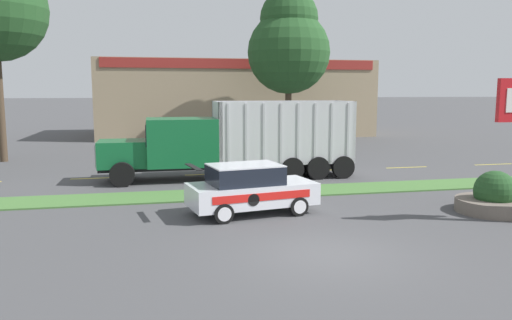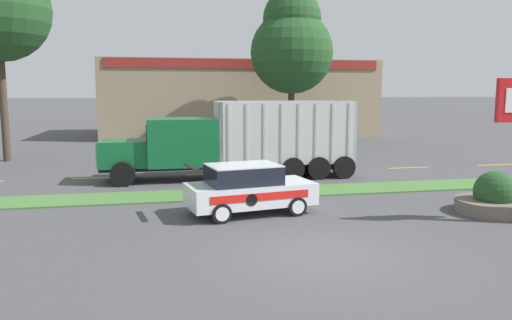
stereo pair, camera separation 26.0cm
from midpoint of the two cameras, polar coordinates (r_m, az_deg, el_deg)
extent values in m
plane|color=#474749|center=(13.10, 8.09, -10.59)|extent=(600.00, 600.00, 0.00)
cube|color=#477538|center=(20.35, 0.77, -3.74)|extent=(120.00, 2.16, 0.06)
cube|color=yellow|center=(25.05, -17.34, -1.96)|extent=(2.40, 0.14, 0.01)
cube|color=yellow|center=(25.06, -4.96, -1.62)|extent=(2.40, 0.14, 0.01)
cube|color=yellow|center=(26.21, 6.85, -1.23)|extent=(2.40, 0.14, 0.01)
cube|color=yellow|center=(28.35, 17.28, -0.84)|extent=(2.40, 0.14, 0.01)
cube|color=yellow|center=(31.29, 25.99, -0.49)|extent=(2.40, 0.14, 0.01)
cube|color=black|center=(23.82, -2.79, -0.58)|extent=(11.86, 1.37, 0.18)
cube|color=#146033|center=(23.51, -14.57, 0.75)|extent=(2.16, 2.04, 1.19)
cube|color=#B7B7BC|center=(23.60, -17.26, 0.67)|extent=(0.06, 1.74, 1.01)
cube|color=#146033|center=(23.46, -8.10, 2.10)|extent=(3.18, 2.49, 2.16)
cube|color=black|center=(23.38, -12.06, 2.92)|extent=(0.04, 2.12, 0.97)
cylinder|color=silver|center=(22.76, -3.75, 3.60)|extent=(0.14, 0.14, 1.27)
cube|color=silver|center=(24.34, 3.43, -0.05)|extent=(6.53, 2.49, 0.12)
cube|color=silver|center=(23.57, -4.06, 3.21)|extent=(0.16, 2.49, 2.88)
cube|color=silver|center=(25.18, 10.49, 3.40)|extent=(0.16, 2.49, 2.88)
cube|color=silver|center=(23.06, 4.20, 3.10)|extent=(6.53, 0.16, 2.88)
cube|color=silver|center=(25.31, 2.78, 3.54)|extent=(6.53, 0.16, 2.88)
cube|color=#B2B2B7|center=(22.37, -2.81, 2.97)|extent=(0.10, 0.04, 2.73)
cube|color=#B2B2B7|center=(22.50, -0.75, 3.00)|extent=(0.10, 0.04, 2.73)
cube|color=#B2B2B7|center=(22.67, 1.28, 3.04)|extent=(0.10, 0.04, 2.73)
cube|color=#B2B2B7|center=(22.86, 3.28, 3.07)|extent=(0.10, 0.04, 2.73)
cube|color=#B2B2B7|center=(23.08, 5.24, 3.10)|extent=(0.10, 0.04, 2.73)
cube|color=#B2B2B7|center=(23.33, 7.16, 3.12)|extent=(0.10, 0.04, 2.73)
cube|color=#B2B2B7|center=(23.60, 9.04, 3.13)|extent=(0.10, 0.04, 2.73)
cube|color=#B2B2B7|center=(23.89, 10.88, 3.15)|extent=(0.10, 0.04, 2.73)
cylinder|color=black|center=(22.41, -14.67, -1.60)|extent=(1.07, 0.30, 1.07)
cylinder|color=black|center=(24.82, -14.36, -0.68)|extent=(1.07, 0.30, 1.07)
cylinder|color=black|center=(24.05, 10.32, -0.83)|extent=(1.07, 0.30, 1.07)
cylinder|color=black|center=(26.32, 8.35, -0.04)|extent=(1.07, 0.30, 1.07)
cylinder|color=black|center=(23.62, 7.49, -0.93)|extent=(1.07, 0.30, 1.07)
cylinder|color=black|center=(25.92, 5.74, -0.12)|extent=(1.07, 0.30, 1.07)
cylinder|color=black|center=(23.25, 4.56, -1.03)|extent=(1.07, 0.30, 1.07)
cylinder|color=black|center=(25.58, 3.06, -0.20)|extent=(1.07, 0.30, 1.07)
cube|color=silver|center=(16.93, -0.20, -3.86)|extent=(4.51, 2.59, 0.73)
cube|color=black|center=(16.72, -1.01, -1.68)|extent=(2.59, 2.03, 0.61)
cube|color=silver|center=(16.67, -1.02, -0.59)|extent=(2.59, 2.03, 0.04)
cube|color=black|center=(16.14, -6.91, -0.78)|extent=(0.46, 1.52, 0.03)
cube|color=red|center=(16.05, 1.03, -4.25)|extent=(3.35, 0.60, 0.25)
cylinder|color=black|center=(15.95, -0.03, -4.60)|extent=(0.40, 0.08, 0.40)
cylinder|color=black|center=(16.72, 5.15, -5.32)|extent=(0.67, 0.31, 0.64)
cylinder|color=silver|center=(16.63, 5.31, -5.39)|extent=(0.45, 0.09, 0.45)
cylinder|color=black|center=(18.31, 2.63, -4.13)|extent=(0.67, 0.31, 0.64)
cylinder|color=silver|center=(18.41, 2.50, -4.07)|extent=(0.45, 0.09, 0.45)
cylinder|color=black|center=(15.75, -3.50, -6.13)|extent=(0.67, 0.31, 0.64)
cylinder|color=silver|center=(15.66, -3.38, -6.22)|extent=(0.45, 0.09, 0.45)
cylinder|color=black|center=(17.43, -5.32, -4.77)|extent=(0.67, 0.31, 0.64)
cylinder|color=silver|center=(17.53, -5.42, -4.70)|extent=(0.45, 0.09, 0.45)
cylinder|color=#6B6056|center=(18.98, 25.90, -4.78)|extent=(2.55, 2.55, 0.46)
sphere|color=#234C23|center=(18.88, 26.00, -3.27)|extent=(1.40, 1.40, 1.40)
cube|color=#9E896B|center=(48.60, -2.18, 7.06)|extent=(24.58, 12.00, 6.85)
cube|color=maroon|center=(42.69, -0.87, 10.94)|extent=(23.35, 0.10, 0.80)
cylinder|color=#473828|center=(38.87, 4.23, 5.70)|extent=(0.49, 0.49, 5.32)
sphere|color=#234C23|center=(38.95, 4.30, 12.18)|extent=(6.30, 6.30, 6.30)
sphere|color=#234C23|center=(39.22, 4.34, 15.85)|extent=(4.41, 4.41, 4.41)
cylinder|color=#473828|center=(32.83, -26.70, 6.07)|extent=(0.44, 0.44, 7.13)
camera|label=1|loc=(0.13, -89.65, 0.05)|focal=35.00mm
camera|label=2|loc=(0.13, 90.35, -0.05)|focal=35.00mm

